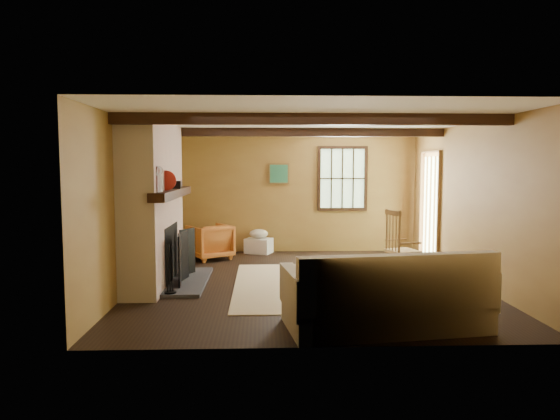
{
  "coord_description": "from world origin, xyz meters",
  "views": [
    {
      "loc": [
        -0.64,
        -7.42,
        1.75
      ],
      "look_at": [
        -0.36,
        0.4,
        1.06
      ],
      "focal_mm": 32.0,
      "sensor_mm": 36.0,
      "label": 1
    }
  ],
  "objects_px": {
    "laundry_basket": "(259,246)",
    "rocking_chair": "(401,249)",
    "sofa": "(387,300)",
    "fireplace": "(155,210)",
    "armchair": "(210,242)"
  },
  "relations": [
    {
      "from": "laundry_basket",
      "to": "armchair",
      "type": "relative_size",
      "value": 0.69
    },
    {
      "from": "sofa",
      "to": "laundry_basket",
      "type": "height_order",
      "value": "sofa"
    },
    {
      "from": "rocking_chair",
      "to": "laundry_basket",
      "type": "bearing_deg",
      "value": 27.87
    },
    {
      "from": "armchair",
      "to": "laundry_basket",
      "type": "bearing_deg",
      "value": -179.37
    },
    {
      "from": "fireplace",
      "to": "sofa",
      "type": "relative_size",
      "value": 1.06
    },
    {
      "from": "fireplace",
      "to": "sofa",
      "type": "xyz_separation_m",
      "value": [
        2.93,
        -2.21,
        -0.79
      ]
    },
    {
      "from": "rocking_chair",
      "to": "laundry_basket",
      "type": "xyz_separation_m",
      "value": [
        -2.25,
        2.3,
        -0.3
      ]
    },
    {
      "from": "rocking_chair",
      "to": "sofa",
      "type": "height_order",
      "value": "rocking_chair"
    },
    {
      "from": "sofa",
      "to": "armchair",
      "type": "xyz_separation_m",
      "value": [
        -2.33,
        4.15,
        0.02
      ]
    },
    {
      "from": "fireplace",
      "to": "armchair",
      "type": "xyz_separation_m",
      "value": [
        0.6,
        1.94,
        -0.77
      ]
    },
    {
      "from": "fireplace",
      "to": "sofa",
      "type": "height_order",
      "value": "fireplace"
    },
    {
      "from": "rocking_chair",
      "to": "fireplace",
      "type": "bearing_deg",
      "value": 77.38
    },
    {
      "from": "laundry_basket",
      "to": "rocking_chair",
      "type": "bearing_deg",
      "value": -45.67
    },
    {
      "from": "laundry_basket",
      "to": "fireplace",
      "type": "bearing_deg",
      "value": -120.66
    },
    {
      "from": "fireplace",
      "to": "laundry_basket",
      "type": "relative_size",
      "value": 4.8
    }
  ]
}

